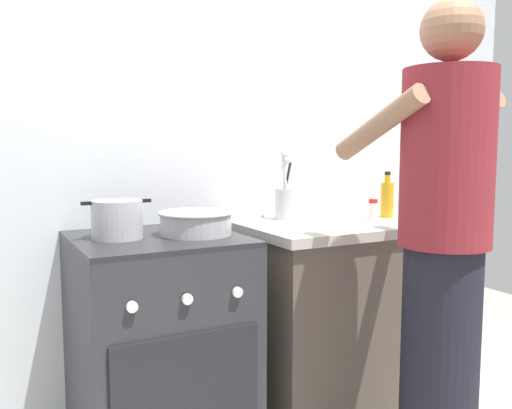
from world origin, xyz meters
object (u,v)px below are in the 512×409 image
(mixing_bowl, at_px, (196,222))
(utensil_crock, at_px, (286,199))
(spice_bottle, at_px, (373,210))
(pot, at_px, (117,219))
(oil_bottle, at_px, (387,199))
(stove_range, at_px, (159,354))
(person, at_px, (442,257))

(mixing_bowl, height_order, utensil_crock, utensil_crock)
(mixing_bowl, xyz_separation_m, spice_bottle, (0.85, 0.00, -0.00))
(pot, relative_size, utensil_crock, 0.79)
(pot, bearing_deg, mixing_bowl, -10.87)
(mixing_bowl, xyz_separation_m, oil_bottle, (0.97, 0.05, 0.04))
(pot, xyz_separation_m, utensil_crock, (0.80, 0.16, 0.02))
(utensil_crock, bearing_deg, mixing_bowl, -157.65)
(stove_range, height_order, pot, pot)
(spice_bottle, bearing_deg, person, -108.97)
(stove_range, height_order, oil_bottle, oil_bottle)
(mixing_bowl, distance_m, oil_bottle, 0.98)
(pot, bearing_deg, oil_bottle, -0.02)
(pot, height_order, utensil_crock, utensil_crock)
(stove_range, xyz_separation_m, mixing_bowl, (0.14, -0.04, 0.50))
(pot, relative_size, spice_bottle, 2.60)
(pot, xyz_separation_m, person, (0.92, -0.65, -0.11))
(stove_range, xyz_separation_m, oil_bottle, (1.11, 0.02, 0.54))
(mixing_bowl, distance_m, spice_bottle, 0.85)
(pot, bearing_deg, person, -35.13)
(pot, height_order, person, person)
(mixing_bowl, xyz_separation_m, person, (0.64, -0.60, -0.09))
(oil_bottle, bearing_deg, person, -116.95)
(spice_bottle, bearing_deg, oil_bottle, 21.61)
(stove_range, bearing_deg, pot, 173.48)
(spice_bottle, distance_m, person, 0.64)
(stove_range, relative_size, mixing_bowl, 3.21)
(stove_range, bearing_deg, mixing_bowl, -15.11)
(stove_range, height_order, person, person)
(spice_bottle, height_order, oil_bottle, oil_bottle)
(pot, bearing_deg, spice_bottle, -2.51)
(mixing_bowl, distance_m, person, 0.88)
(mixing_bowl, xyz_separation_m, utensil_crock, (0.52, 0.21, 0.04))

